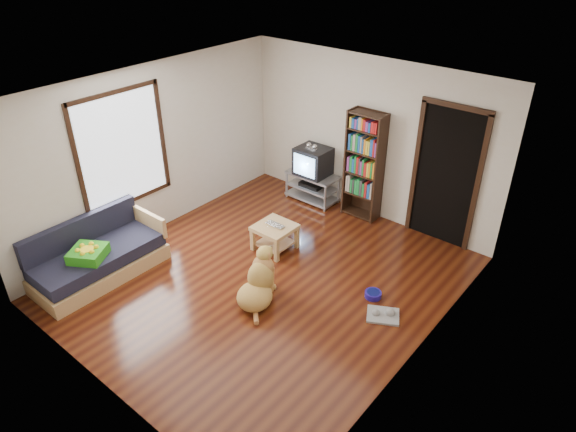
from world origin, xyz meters
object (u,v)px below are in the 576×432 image
Objects in this scene: grey_rag at (383,315)px; coffee_table at (275,233)px; dog at (259,283)px; tv_stand at (312,186)px; laptop at (273,226)px; dog_bowl at (373,294)px; crt_tv at (314,161)px; green_cushion at (88,254)px; bookshelf at (365,160)px; sofa at (98,258)px.

grey_rag is 0.73× the size of coffee_table.
dog is (0.62, -1.04, -0.01)m from coffee_table.
tv_stand is 1.64× the size of coffee_table.
laptop reaches higher than dog_bowl.
crt_tv reaches higher than dog.
bookshelf reaches higher than green_cushion.
coffee_table is at bearing 53.92° from sofa.
green_cushion is 3.82m from dog_bowl.
laptop is 1.35× the size of dog_bowl.
crt_tv is 0.99m from bookshelf.
coffee_table is (1.36, 2.22, -0.21)m from green_cushion.
laptop is 1.19m from dog.
laptop is 0.17× the size of bookshelf.
dog_bowl is at bearing -36.00° from tv_stand.
tv_stand is 0.50× the size of bookshelf.
tv_stand is 1.20m from bookshelf.
coffee_table reaches higher than dog_bowl.
coffee_table is (-1.75, 0.04, 0.24)m from dog_bowl.
laptop reaches higher than grey_rag.
green_cushion is 0.24× the size of bookshelf.
green_cushion is at bearing -102.48° from crt_tv.
grey_rag is 2.74m from bookshelf.
dog reaches higher than coffee_table.
tv_stand reaches higher than coffee_table.
dog reaches higher than laptop.
dog_bowl is at bearing 3.74° from green_cushion.
green_cushion reaches higher than laptop.
laptop is 1.76m from crt_tv.
coffee_table is 0.67× the size of dog.
sofa is (-1.48, -2.00, -0.15)m from laptop.
laptop is 0.33× the size of tv_stand.
bookshelf is at bearing 93.72° from dog.
dog_bowl is at bearing 31.64° from sofa.
crt_tv reaches higher than dog_bowl.
dog_bowl is at bearing 41.36° from dog.
sofa is at bearing -125.65° from laptop.
laptop is 1.79m from dog_bowl.
tv_stand reaches higher than grey_rag.
tv_stand is 3.76m from sofa.
laptop is 0.51× the size of crt_tv.
grey_rag is 3.27m from crt_tv.
bookshelf reaches higher than tv_stand.
grey_rag is (2.05, -0.26, -0.40)m from laptop.
crt_tv is at bearing 107.92° from laptop.
tv_stand is at bearing 108.13° from laptop.
laptop is at bearing -90.00° from coffee_table.
dog is (1.98, 1.18, -0.22)m from green_cushion.
coffee_table is at bearing 171.90° from grey_rag.
sofa is (-3.53, -1.74, 0.25)m from grey_rag.
tv_stand is 1.55× the size of crt_tv.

